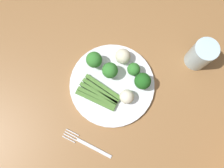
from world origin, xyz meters
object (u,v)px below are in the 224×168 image
object	(u,v)px
fork	(87,144)
cauliflower_mid	(127,97)
asparagus_bundle	(99,94)
broccoli_back	(134,69)
broccoli_front	(94,60)
broccoli_right	(110,70)
plate	(112,85)
broccoli_left	(143,81)
water_glass	(201,55)
dining_table	(95,93)
cauliflower_front_left	(123,56)

from	to	relation	value
fork	cauliflower_mid	bearing A→B (deg)	-104.25
asparagus_bundle	broccoli_back	distance (m)	0.13
cauliflower_mid	broccoli_front	bearing A→B (deg)	72.64
broccoli_front	broccoli_back	xyz separation A→B (m)	(0.04, -0.12, -0.01)
broccoli_right	cauliflower_mid	bearing A→B (deg)	-116.05
plate	broccoli_left	bearing A→B (deg)	-57.73
broccoli_front	plate	bearing A→B (deg)	-110.56
plate	broccoli_front	size ratio (longest dim) A/B	4.40
asparagus_bundle	broccoli_left	size ratio (longest dim) A/B	2.14
broccoli_back	water_glass	bearing A→B (deg)	-46.82
asparagus_bundle	dining_table	bearing A→B (deg)	-21.22
cauliflower_mid	water_glass	distance (m)	0.27
plate	water_glass	xyz separation A→B (m)	(0.22, -0.20, 0.04)
broccoli_front	water_glass	world-z (taller)	water_glass
dining_table	cauliflower_front_left	xyz separation A→B (m)	(0.13, -0.03, 0.14)
broccoli_left	water_glass	xyz separation A→B (m)	(0.17, -0.12, 0.00)
broccoli_left	broccoli_front	bearing A→B (deg)	96.37
broccoli_front	broccoli_back	distance (m)	0.13
dining_table	asparagus_bundle	world-z (taller)	asparagus_bundle
fork	broccoli_front	bearing A→B (deg)	-68.32
plate	cauliflower_mid	world-z (taller)	cauliflower_mid
dining_table	broccoli_back	bearing A→B (deg)	-37.94
broccoli_front	broccoli_right	bearing A→B (deg)	-93.61
cauliflower_front_left	fork	world-z (taller)	cauliflower_front_left
broccoli_back	asparagus_bundle	bearing A→B (deg)	154.99
broccoli_front	asparagus_bundle	bearing A→B (deg)	-140.78
broccoli_front	broccoli_left	xyz separation A→B (m)	(0.02, -0.16, 0.00)
dining_table	broccoli_back	distance (m)	0.20
plate	cauliflower_front_left	xyz separation A→B (m)	(0.09, 0.02, 0.03)
asparagus_bundle	cauliflower_mid	bearing A→B (deg)	-158.96
cauliflower_front_left	water_glass	bearing A→B (deg)	-58.72
broccoli_front	cauliflower_front_left	xyz separation A→B (m)	(0.06, -0.07, -0.01)
broccoli_left	fork	xyz separation A→B (m)	(-0.25, 0.05, -0.05)
water_glass	broccoli_left	bearing A→B (deg)	145.77
broccoli_left	cauliflower_front_left	distance (m)	0.10
broccoli_right	broccoli_back	size ratio (longest dim) A/B	1.21
cauliflower_mid	water_glass	size ratio (longest dim) A/B	0.43
water_glass	broccoli_right	bearing A→B (deg)	131.18
plate	cauliflower_mid	size ratio (longest dim) A/B	6.09
dining_table	plate	distance (m)	0.12
plate	cauliflower_mid	distance (m)	0.07
asparagus_bundle	broccoli_right	size ratio (longest dim) A/B	2.24
fork	water_glass	world-z (taller)	water_glass
plate	broccoli_left	xyz separation A→B (m)	(0.05, -0.08, 0.04)
broccoli_left	fork	bearing A→B (deg)	168.75
broccoli_right	broccoli_front	bearing A→B (deg)	86.39
asparagus_bundle	water_glass	distance (m)	0.35
asparagus_bundle	water_glass	size ratio (longest dim) A/B	1.30
broccoli_left	dining_table	bearing A→B (deg)	124.61
broccoli_right	cauliflower_front_left	world-z (taller)	broccoli_right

